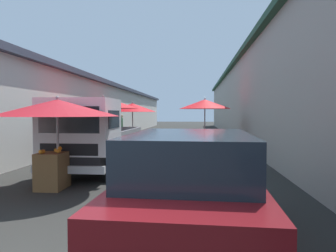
{
  "coord_description": "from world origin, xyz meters",
  "views": [
    {
      "loc": [
        -2.47,
        -1.55,
        1.72
      ],
      "look_at": [
        10.68,
        -0.35,
        1.16
      ],
      "focal_mm": 33.52,
      "sensor_mm": 36.0,
      "label": 1
    }
  ],
  "objects": [
    {
      "name": "fruit_stall_near_left",
      "position": [
        9.2,
        2.02,
        1.89
      ],
      "size": [
        2.69,
        2.69,
        2.4
      ],
      "color": "#9E9EA3",
      "rests_on": "ground"
    },
    {
      "name": "vendor_by_crates",
      "position": [
        17.73,
        3.38,
        0.92
      ],
      "size": [
        0.63,
        0.3,
        1.6
      ],
      "color": "navy",
      "rests_on": "ground"
    },
    {
      "name": "fruit_stall_near_right",
      "position": [
        14.15,
        1.91,
        1.78
      ],
      "size": [
        2.55,
        2.55,
        2.31
      ],
      "color": "#9E9EA3",
      "rests_on": "ground"
    },
    {
      "name": "fruit_stall_far_right",
      "position": [
        4.28,
        1.57,
        1.68
      ],
      "size": [
        2.76,
        2.76,
        2.09
      ],
      "color": "#9E9EA3",
      "rests_on": "ground"
    },
    {
      "name": "building_right_concrete",
      "position": [
        15.75,
        -7.41,
        2.46
      ],
      "size": [
        49.8,
        7.5,
        4.9
      ],
      "color": "#A39E93",
      "rests_on": "ground"
    },
    {
      "name": "hatchback_car",
      "position": [
        1.75,
        -1.47,
        0.74
      ],
      "size": [
        3.97,
        2.04,
        1.45
      ],
      "color": "#600F14",
      "rests_on": "ground"
    },
    {
      "name": "ground",
      "position": [
        13.5,
        0.0,
        0.0
      ],
      "size": [
        90.0,
        90.0,
        0.0
      ],
      "primitive_type": "plane",
      "color": "#282826"
    },
    {
      "name": "fruit_stall_mid_lane",
      "position": [
        13.2,
        -1.98,
        1.89
      ],
      "size": [
        2.58,
        2.58,
        2.46
      ],
      "color": "#9E9EA3",
      "rests_on": "ground"
    },
    {
      "name": "building_left_whitewash",
      "position": [
        15.75,
        7.41,
        1.84
      ],
      "size": [
        49.8,
        7.5,
        3.67
      ],
      "color": "beige",
      "rests_on": "ground"
    },
    {
      "name": "delivery_truck",
      "position": [
        6.02,
        1.42,
        1.04
      ],
      "size": [
        4.92,
        1.98,
        2.08
      ],
      "color": "black",
      "rests_on": "ground"
    }
  ]
}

